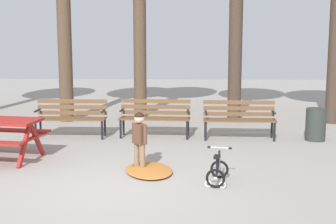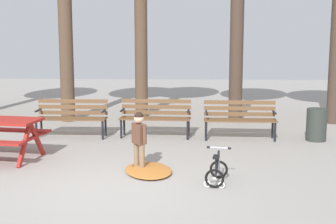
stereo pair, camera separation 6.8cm
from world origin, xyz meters
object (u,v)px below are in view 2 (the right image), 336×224
trash_bin (316,125)px  kids_bicycle (217,171)px  park_bench_far_left (72,115)px  child_standing (139,136)px  park_bench_right (240,116)px  park_bench_left (156,115)px

trash_bin → kids_bicycle: bearing=-126.3°
park_bench_far_left → child_standing: size_ratio=1.58×
kids_bicycle → trash_bin: size_ratio=0.85×
park_bench_right → trash_bin: park_bench_right is taller
kids_bicycle → trash_bin: (2.36, 3.21, 0.16)m
child_standing → trash_bin: size_ratio=1.43×
park_bench_far_left → child_standing: bearing=-55.6°
park_bench_left → trash_bin: (3.57, -0.24, -0.15)m
park_bench_right → child_standing: size_ratio=1.58×
park_bench_left → kids_bicycle: size_ratio=2.68×
park_bench_left → trash_bin: size_ratio=2.28×
park_bench_far_left → park_bench_right: bearing=-0.5°
park_bench_far_left → trash_bin: park_bench_far_left is taller
park_bench_right → trash_bin: bearing=-3.7°
park_bench_right → child_standing: bearing=-127.2°
child_standing → trash_bin: (3.66, 2.51, -0.24)m
park_bench_right → park_bench_left: bearing=175.9°
park_bench_left → kids_bicycle: bearing=-70.7°
park_bench_left → child_standing: (-0.09, -2.75, 0.08)m
child_standing → park_bench_left: bearing=88.2°
park_bench_right → child_standing: (-1.99, -2.62, 0.08)m
park_bench_far_left → child_standing: 3.21m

